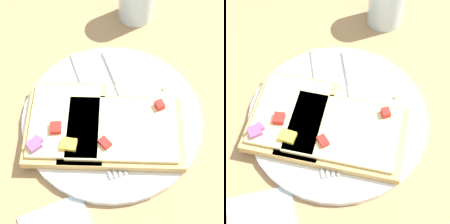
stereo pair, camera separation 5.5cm
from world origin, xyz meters
The scene contains 7 objects.
ground_plane centered at (0.00, 0.00, 0.00)m, with size 4.00×4.00×0.00m, color #9E7A51.
plate centered at (0.00, 0.00, 0.01)m, with size 0.27×0.27×0.01m.
fork centered at (-0.01, -0.02, 0.01)m, with size 0.23×0.04×0.01m.
knife centered at (-0.04, 0.03, 0.01)m, with size 0.19×0.03×0.01m.
pizza_slice_main centered at (0.04, 0.00, 0.02)m, with size 0.18×0.21×0.03m.
pizza_slice_corner centered at (-0.01, -0.07, 0.02)m, with size 0.17×0.16×0.03m.
crumb_scatter centered at (0.07, 0.00, 0.02)m, with size 0.10×0.11×0.01m.
Camera 1 is at (0.27, -0.12, 0.49)m, focal length 60.00 mm.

